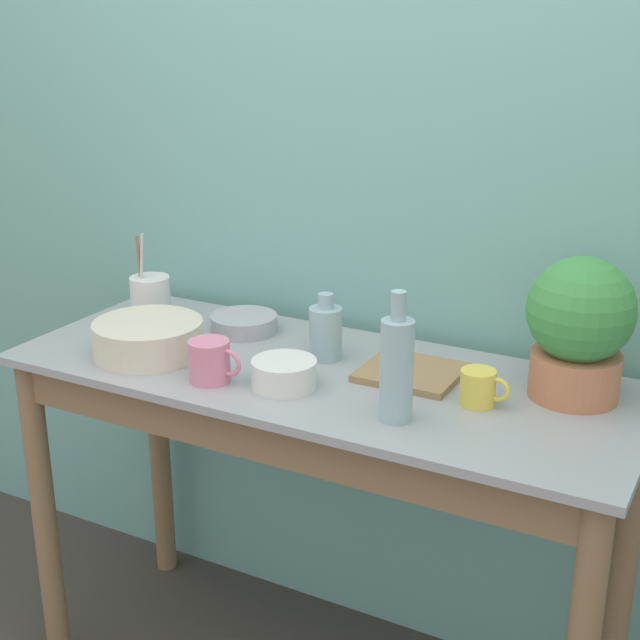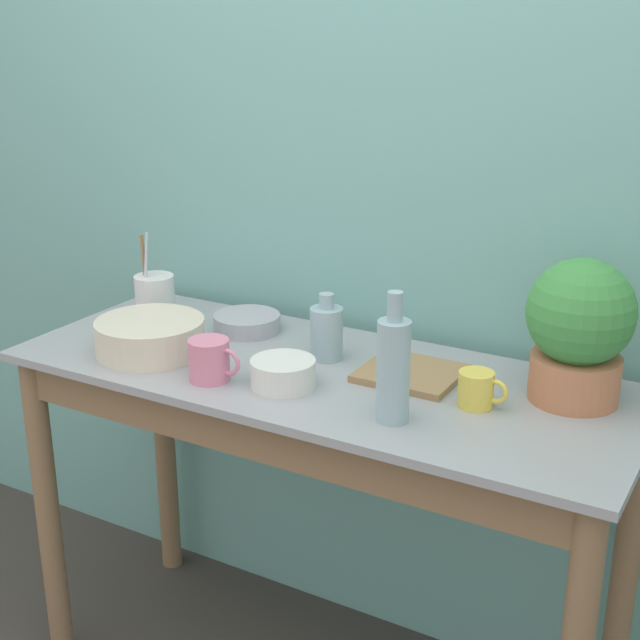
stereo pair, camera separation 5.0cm
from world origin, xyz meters
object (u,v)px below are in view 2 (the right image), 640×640
object	(u,v)px
bowl_wash_large	(150,337)
mug_yellow	(477,389)
bottle_tall	(393,368)
potted_plant	(579,328)
bottle_short	(326,332)
utensil_cup	(155,297)
tray_board	(411,373)
mug_pink	(210,360)
bowl_small_enamel_white	(283,373)
bowl_small_steel	(247,323)

from	to	relation	value
bowl_wash_large	mug_yellow	distance (m)	0.78
bottle_tall	potted_plant	bearing A→B (deg)	44.22
bottle_short	utensil_cup	world-z (taller)	utensil_cup
utensil_cup	tray_board	xyz separation A→B (m)	(0.74, -0.02, -0.05)
utensil_cup	tray_board	world-z (taller)	utensil_cup
mug_pink	mug_yellow	bearing A→B (deg)	15.71
bowl_small_enamel_white	mug_yellow	bearing A→B (deg)	15.25
mug_yellow	bowl_small_steel	xyz separation A→B (m)	(-0.67, 0.15, -0.02)
bowl_small_enamel_white	utensil_cup	bearing A→B (deg)	158.48
bowl_wash_large	utensil_cup	bearing A→B (deg)	126.90
utensil_cup	tray_board	size ratio (longest dim) A/B	1.10
bowl_wash_large	tray_board	size ratio (longest dim) A/B	1.20
bottle_short	bowl_small_steel	bearing A→B (deg)	166.20
bottle_tall	tray_board	size ratio (longest dim) A/B	1.25
bottle_tall	mug_yellow	size ratio (longest dim) A/B	2.55
mug_yellow	bowl_small_steel	size ratio (longest dim) A/B	0.62
utensil_cup	tray_board	distance (m)	0.74
bowl_small_steel	bowl_small_enamel_white	bearing A→B (deg)	-43.69
bottle_tall	bowl_small_enamel_white	world-z (taller)	bottle_tall
potted_plant	mug_yellow	size ratio (longest dim) A/B	2.89
bowl_wash_large	bottle_short	bearing A→B (deg)	24.92
bottle_tall	mug_pink	world-z (taller)	bottle_tall
bowl_wash_large	utensil_cup	size ratio (longest dim) A/B	1.09
mug_pink	bowl_small_enamel_white	xyz separation A→B (m)	(0.16, 0.05, -0.02)
bowl_wash_large	bottle_short	world-z (taller)	bottle_short
potted_plant	utensil_cup	size ratio (longest dim) A/B	1.28
potted_plant	bowl_small_enamel_white	distance (m)	0.62
mug_yellow	bowl_small_enamel_white	xyz separation A→B (m)	(-0.40, -0.11, -0.01)
bowl_small_steel	bowl_small_enamel_white	size ratio (longest dim) A/B	1.19
mug_yellow	mug_pink	bearing A→B (deg)	-164.29
bowl_wash_large	tray_board	world-z (taller)	bowl_wash_large
potted_plant	bowl_small_steel	distance (m)	0.84
potted_plant	mug_pink	size ratio (longest dim) A/B	2.39
bottle_tall	utensil_cup	size ratio (longest dim) A/B	1.13
bottle_short	tray_board	bearing A→B (deg)	-1.00
potted_plant	bottle_short	size ratio (longest dim) A/B	1.92
bowl_small_steel	bottle_short	bearing A→B (deg)	-13.80
potted_plant	bowl_wash_large	size ratio (longest dim) A/B	1.18
bowl_wash_large	bowl_small_steel	xyz separation A→B (m)	(0.11, 0.24, -0.02)
utensil_cup	mug_yellow	bearing A→B (deg)	-6.00
bowl_wash_large	tray_board	distance (m)	0.62
mug_yellow	bowl_small_enamel_white	distance (m)	0.41
bottle_short	mug_yellow	bearing A→B (deg)	-11.43
mug_pink	bottle_short	bearing A→B (deg)	56.22
bottle_short	utensil_cup	xyz separation A→B (m)	(-0.52, 0.02, -0.00)
bowl_wash_large	bowl_small_enamel_white	size ratio (longest dim) A/B	1.81
mug_yellow	tray_board	size ratio (longest dim) A/B	0.49
bowl_wash_large	mug_pink	world-z (taller)	mug_pink
bottle_short	tray_board	size ratio (longest dim) A/B	0.74
bottle_short	mug_yellow	distance (m)	0.41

